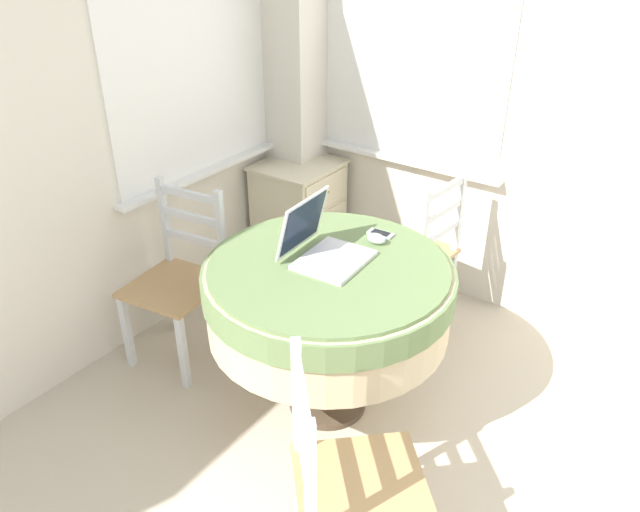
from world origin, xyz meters
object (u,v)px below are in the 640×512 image
object	(u,v)px
cell_phone	(381,234)
dining_chair_camera_near	(347,485)
dining_chair_near_back_window	(180,280)
dining_chair_near_right_window	(415,253)
corner_cabinet	(299,215)
round_dining_table	(328,294)
computer_mouse	(376,239)
laptop	(323,247)

from	to	relation	value
cell_phone	dining_chair_camera_near	size ratio (longest dim) A/B	0.13
dining_chair_near_back_window	dining_chair_camera_near	bearing A→B (deg)	-112.52
dining_chair_near_right_window	corner_cabinet	xyz separation A→B (m)	(0.15, 0.89, -0.09)
corner_cabinet	dining_chair_near_back_window	bearing A→B (deg)	-176.30
dining_chair_camera_near	round_dining_table	bearing A→B (deg)	38.93
computer_mouse	dining_chair_near_back_window	bearing A→B (deg)	112.04
cell_phone	dining_chair_near_right_window	size ratio (longest dim) A/B	0.13
cell_phone	round_dining_table	bearing A→B (deg)	173.84
round_dining_table	computer_mouse	distance (m)	0.33
laptop	dining_chair_camera_near	bearing A→B (deg)	-139.79
cell_phone	dining_chair_camera_near	xyz separation A→B (m)	(-1.01, -0.49, -0.33)
round_dining_table	corner_cabinet	size ratio (longest dim) A/B	1.54
round_dining_table	cell_phone	world-z (taller)	cell_phone
cell_phone	corner_cabinet	distance (m)	1.21
computer_mouse	cell_phone	xyz separation A→B (m)	(0.08, 0.03, -0.02)
laptop	corner_cabinet	world-z (taller)	laptop
round_dining_table	laptop	world-z (taller)	laptop
computer_mouse	dining_chair_near_right_window	size ratio (longest dim) A/B	0.10
cell_phone	corner_cabinet	bearing A→B (deg)	56.34
cell_phone	corner_cabinet	world-z (taller)	cell_phone
round_dining_table	dining_chair_near_right_window	bearing A→B (deg)	0.88
computer_mouse	cell_phone	world-z (taller)	computer_mouse
laptop	computer_mouse	xyz separation A→B (m)	(0.25, -0.11, -0.03)
laptop	dining_chair_camera_near	distance (m)	0.97
dining_chair_camera_near	corner_cabinet	size ratio (longest dim) A/B	1.29
round_dining_table	cell_phone	xyz separation A→B (m)	(0.35, -0.04, 0.15)
round_dining_table	computer_mouse	bearing A→B (deg)	-13.07
dining_chair_near_right_window	corner_cabinet	bearing A→B (deg)	80.48
dining_chair_near_back_window	dining_chair_camera_near	distance (m)	1.48
round_dining_table	computer_mouse	world-z (taller)	computer_mouse
dining_chair_camera_near	corner_cabinet	bearing A→B (deg)	41.19
dining_chair_near_right_window	corner_cabinet	size ratio (longest dim) A/B	1.29
computer_mouse	dining_chair_near_back_window	size ratio (longest dim) A/B	0.10
dining_chair_near_back_window	computer_mouse	bearing A→B (deg)	-67.96
computer_mouse	laptop	bearing A→B (deg)	155.30
cell_phone	dining_chair_near_back_window	world-z (taller)	dining_chair_near_back_window
laptop	cell_phone	xyz separation A→B (m)	(0.33, -0.09, -0.05)
dining_chair_camera_near	corner_cabinet	distance (m)	2.18
dining_chair_camera_near	corner_cabinet	xyz separation A→B (m)	(1.64, 1.43, -0.09)
dining_chair_near_right_window	computer_mouse	bearing A→B (deg)	-172.21
dining_chair_near_right_window	laptop	bearing A→B (deg)	177.41
laptop	round_dining_table	bearing A→B (deg)	-120.56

